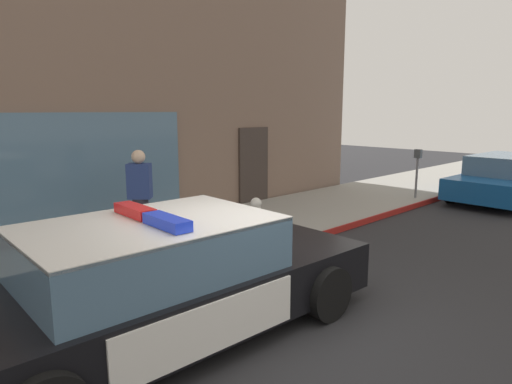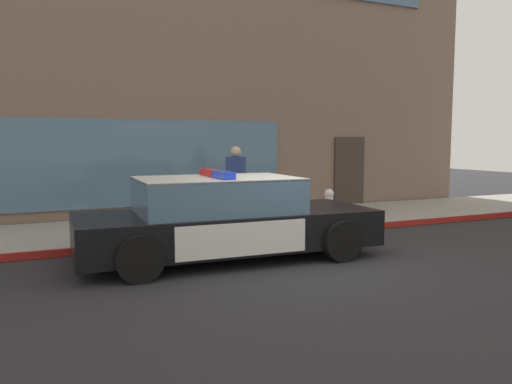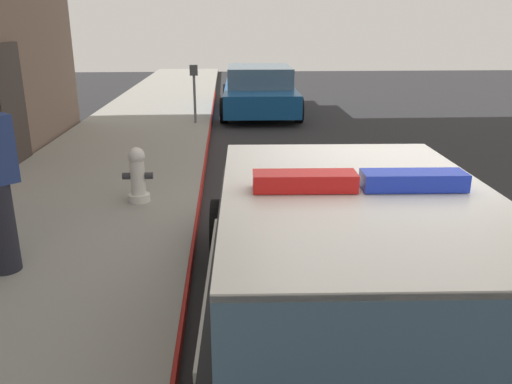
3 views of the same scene
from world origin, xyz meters
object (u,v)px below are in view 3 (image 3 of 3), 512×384
(fire_hydrant, at_px, (138,175))
(car_down_street, at_px, (259,90))
(police_cruiser, at_px, (348,280))
(parking_meter, at_px, (194,83))

(fire_hydrant, bearing_deg, car_down_street, -14.67)
(police_cruiser, bearing_deg, fire_hydrant, 32.71)
(fire_hydrant, bearing_deg, parking_meter, -4.28)
(car_down_street, relative_size, parking_meter, 3.51)
(fire_hydrant, bearing_deg, police_cruiser, -149.21)
(car_down_street, bearing_deg, fire_hydrant, 166.78)
(fire_hydrant, height_order, parking_meter, parking_meter)
(parking_meter, bearing_deg, fire_hydrant, 175.72)
(car_down_street, distance_m, parking_meter, 2.83)
(police_cruiser, relative_size, fire_hydrant, 6.94)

